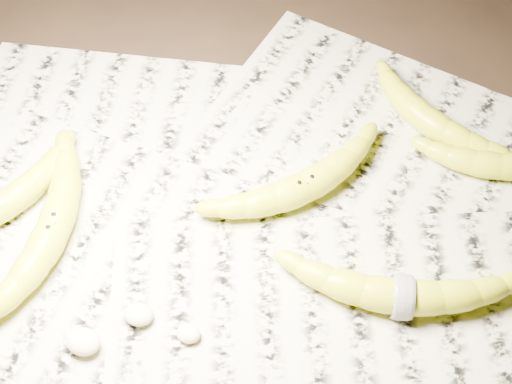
% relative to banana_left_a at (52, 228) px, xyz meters
% --- Properties ---
extents(ground, '(3.00, 3.00, 0.00)m').
position_rel_banana_left_a_xyz_m(ground, '(0.22, 0.06, -0.03)').
color(ground, black).
rests_on(ground, ground).
extents(newspaper_patch, '(0.90, 0.70, 0.01)m').
position_rel_banana_left_a_xyz_m(newspaper_patch, '(0.21, 0.04, -0.02)').
color(newspaper_patch, beige).
rests_on(newspaper_patch, ground).
extents(banana_left_a, '(0.07, 0.24, 0.04)m').
position_rel_banana_left_a_xyz_m(banana_left_a, '(0.00, 0.00, 0.00)').
color(banana_left_a, yellow).
rests_on(banana_left_a, newspaper_patch).
extents(banana_left_b, '(0.15, 0.19, 0.04)m').
position_rel_banana_left_a_xyz_m(banana_left_b, '(-0.06, 0.03, -0.00)').
color(banana_left_b, yellow).
rests_on(banana_left_b, newspaper_patch).
extents(banana_center, '(0.21, 0.20, 0.04)m').
position_rel_banana_left_a_xyz_m(banana_center, '(0.27, 0.12, -0.00)').
color(banana_center, yellow).
rests_on(banana_center, newspaper_patch).
extents(banana_taped, '(0.25, 0.10, 0.04)m').
position_rel_banana_left_a_xyz_m(banana_taped, '(0.40, 0.01, -0.00)').
color(banana_taped, yellow).
rests_on(banana_taped, newspaper_patch).
extents(banana_upper_a, '(0.19, 0.08, 0.04)m').
position_rel_banana_left_a_xyz_m(banana_upper_a, '(0.50, 0.21, -0.00)').
color(banana_upper_a, yellow).
rests_on(banana_upper_a, newspaper_patch).
extents(banana_upper_b, '(0.18, 0.15, 0.04)m').
position_rel_banana_left_a_xyz_m(banana_upper_b, '(0.40, 0.27, -0.00)').
color(banana_upper_b, yellow).
rests_on(banana_upper_b, newspaper_patch).
extents(measuring_tape, '(0.01, 0.05, 0.05)m').
position_rel_banana_left_a_xyz_m(measuring_tape, '(0.40, 0.01, -0.00)').
color(measuring_tape, white).
rests_on(measuring_tape, newspaper_patch).
extents(flesh_chunk_a, '(0.04, 0.03, 0.02)m').
position_rel_banana_left_a_xyz_m(flesh_chunk_a, '(0.08, -0.12, -0.01)').
color(flesh_chunk_a, '#FAEDC1').
rests_on(flesh_chunk_a, newspaper_patch).
extents(flesh_chunk_b, '(0.03, 0.03, 0.02)m').
position_rel_banana_left_a_xyz_m(flesh_chunk_b, '(0.13, -0.07, -0.01)').
color(flesh_chunk_b, '#FAEDC1').
rests_on(flesh_chunk_b, newspaper_patch).
extents(flesh_chunk_c, '(0.03, 0.02, 0.02)m').
position_rel_banana_left_a_xyz_m(flesh_chunk_c, '(0.19, -0.08, -0.01)').
color(flesh_chunk_c, '#FAEDC1').
rests_on(flesh_chunk_c, newspaper_patch).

